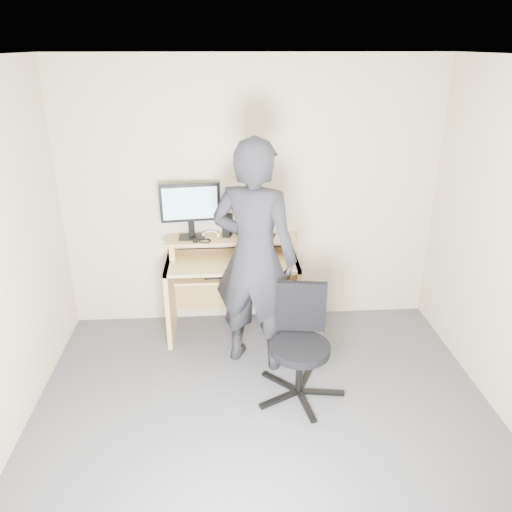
{
  "coord_description": "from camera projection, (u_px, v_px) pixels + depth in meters",
  "views": [
    {
      "loc": [
        -0.27,
        -2.72,
        2.56
      ],
      "look_at": [
        -0.01,
        1.05,
        0.95
      ],
      "focal_mm": 35.0,
      "sensor_mm": 36.0,
      "label": 1
    }
  ],
  "objects": [
    {
      "name": "ceiling",
      "position": [
        272.0,
        57.0,
        2.54
      ],
      "size": [
        3.5,
        3.5,
        0.02
      ],
      "primitive_type": "cube",
      "color": "white",
      "rests_on": "back_wall"
    },
    {
      "name": "ground",
      "position": [
        267.0,
        438.0,
        3.52
      ],
      "size": [
        3.5,
        3.5,
        0.0
      ],
      "primitive_type": "plane",
      "color": "#545459",
      "rests_on": "ground"
    },
    {
      "name": "desk",
      "position": [
        232.0,
        276.0,
        4.69
      ],
      "size": [
        1.2,
        0.6,
        0.91
      ],
      "color": "#DBB06A",
      "rests_on": "ground"
    },
    {
      "name": "monitor",
      "position": [
        190.0,
        206.0,
        4.48
      ],
      "size": [
        0.54,
        0.15,
        0.51
      ],
      "rotation": [
        0.0,
        0.0,
        0.11
      ],
      "color": "black",
      "rests_on": "desk"
    },
    {
      "name": "travel_mug",
      "position": [
        243.0,
        227.0,
        4.58
      ],
      "size": [
        0.1,
        0.1,
        0.2
      ],
      "primitive_type": "cylinder",
      "rotation": [
        0.0,
        0.0,
        0.13
      ],
      "color": "#B5B5BA",
      "rests_on": "desk"
    },
    {
      "name": "mouse",
      "position": [
        260.0,
        261.0,
        4.46
      ],
      "size": [
        0.11,
        0.08,
        0.04
      ],
      "primitive_type": "ellipsoid",
      "rotation": [
        0.0,
        0.0,
        -0.22
      ],
      "color": "black",
      "rests_on": "desk"
    },
    {
      "name": "smartphone",
      "position": [
        271.0,
        236.0,
        4.64
      ],
      "size": [
        0.1,
        0.14,
        0.01
      ],
      "primitive_type": "cube",
      "rotation": [
        0.0,
        0.0,
        -0.29
      ],
      "color": "black",
      "rests_on": "desk"
    },
    {
      "name": "external_drive",
      "position": [
        227.0,
        225.0,
        4.62
      ],
      "size": [
        0.1,
        0.14,
        0.2
      ],
      "primitive_type": "cube",
      "rotation": [
        0.0,
        0.0,
        -0.3
      ],
      "color": "black",
      "rests_on": "desk"
    },
    {
      "name": "back_wall",
      "position": [
        252.0,
        197.0,
        4.63
      ],
      "size": [
        3.5,
        0.02,
        2.5
      ],
      "primitive_type": "cube",
      "color": "beige",
      "rests_on": "ground"
    },
    {
      "name": "charger",
      "position": [
        196.0,
        240.0,
        4.5
      ],
      "size": [
        0.05,
        0.04,
        0.03
      ],
      "primitive_type": "cube",
      "rotation": [
        0.0,
        0.0,
        -0.08
      ],
      "color": "black",
      "rests_on": "desk"
    },
    {
      "name": "headphones",
      "position": [
        211.0,
        235.0,
        4.64
      ],
      "size": [
        0.19,
        0.19,
        0.06
      ],
      "primitive_type": "torus",
      "rotation": [
        0.26,
        0.0,
        0.25
      ],
      "color": "silver",
      "rests_on": "desk"
    },
    {
      "name": "keyboard",
      "position": [
        229.0,
        272.0,
        4.49
      ],
      "size": [
        0.48,
        0.24,
        0.03
      ],
      "primitive_type": "cube",
      "rotation": [
        0.0,
        0.0,
        0.12
      ],
      "color": "black",
      "rests_on": "desk"
    },
    {
      "name": "person",
      "position": [
        254.0,
        258.0,
        4.02
      ],
      "size": [
        0.84,
        0.71,
        1.95
      ],
      "primitive_type": "imported",
      "rotation": [
        0.0,
        0.0,
        2.73
      ],
      "color": "black",
      "rests_on": "ground"
    },
    {
      "name": "office_chair",
      "position": [
        300.0,
        339.0,
        3.83
      ],
      "size": [
        0.68,
        0.69,
        0.87
      ],
      "rotation": [
        0.0,
        0.0,
        -0.14
      ],
      "color": "black",
      "rests_on": "ground"
    }
  ]
}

